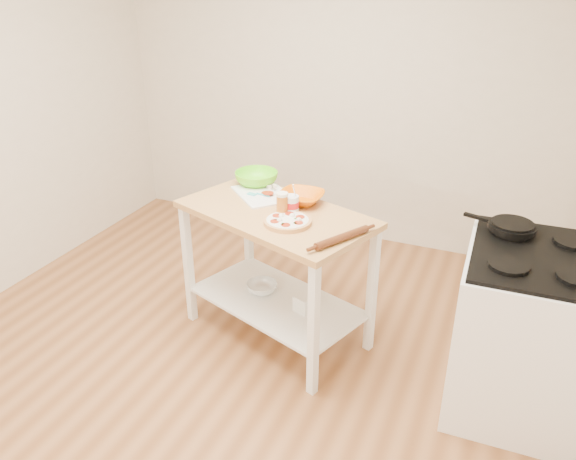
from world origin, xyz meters
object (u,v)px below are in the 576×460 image
(skillet, at_px, (511,227))
(cutting_board, at_px, (263,193))
(pizza, at_px, (288,221))
(yogurt_tub, at_px, (292,204))
(knife, at_px, (256,184))
(shelf_bin, at_px, (304,303))
(spatula, at_px, (258,195))
(shelf_glass_bowl, at_px, (262,287))
(orange_bowl, at_px, (301,198))
(prep_island, at_px, (276,248))
(green_bowl, at_px, (256,178))
(gas_stove, at_px, (525,331))
(rolling_pin, at_px, (342,238))
(beer_pint, at_px, (282,204))

(skillet, bearing_deg, cutting_board, -165.59)
(pizza, distance_m, yogurt_tub, 0.16)
(knife, bearing_deg, shelf_bin, -18.42)
(spatula, bearing_deg, pizza, -32.71)
(shelf_glass_bowl, bearing_deg, orange_bowl, 30.07)
(shelf_bin, bearing_deg, spatula, 153.31)
(cutting_board, height_order, shelf_bin, cutting_board)
(skillet, xyz_separation_m, pizza, (-1.20, -0.29, -0.06))
(prep_island, xyz_separation_m, knife, (-0.29, 0.33, 0.27))
(prep_island, relative_size, green_bowl, 4.61)
(knife, bearing_deg, yogurt_tub, -20.44)
(prep_island, bearing_deg, knife, 131.56)
(cutting_board, xyz_separation_m, shelf_bin, (0.40, -0.26, -0.59))
(gas_stove, xyz_separation_m, rolling_pin, (-1.00, -0.18, 0.45))
(pizza, distance_m, green_bowl, 0.66)
(spatula, xyz_separation_m, shelf_glass_bowl, (0.07, -0.11, -0.62))
(green_bowl, bearing_deg, spatula, -61.85)
(spatula, height_order, knife, knife)
(knife, xyz_separation_m, green_bowl, (-0.01, 0.03, 0.03))
(spatula, height_order, green_bowl, green_bowl)
(beer_pint, xyz_separation_m, yogurt_tub, (0.04, 0.06, -0.02))
(gas_stove, xyz_separation_m, yogurt_tub, (-1.41, 0.07, 0.48))
(skillet, xyz_separation_m, beer_pint, (-1.27, -0.20, -0.00))
(gas_stove, height_order, beer_pint, gas_stove)
(knife, xyz_separation_m, rolling_pin, (0.79, -0.56, 0.00))
(green_bowl, xyz_separation_m, yogurt_tub, (0.40, -0.34, 0.01))
(cutting_board, xyz_separation_m, shelf_glass_bowl, (0.05, -0.16, -0.62))
(shelf_glass_bowl, bearing_deg, beer_pint, -24.91)
(cutting_board, bearing_deg, yogurt_tub, 7.83)
(cutting_board, relative_size, spatula, 3.20)
(skillet, bearing_deg, yogurt_tub, -157.18)
(green_bowl, relative_size, yogurt_tub, 1.51)
(pizza, distance_m, cutting_board, 0.47)
(pizza, bearing_deg, beer_pint, 128.20)
(cutting_board, distance_m, orange_bowl, 0.28)
(rolling_pin, bearing_deg, green_bowl, 143.89)
(gas_stove, relative_size, spatula, 7.13)
(gas_stove, xyz_separation_m, orange_bowl, (-1.41, 0.24, 0.46))
(spatula, height_order, beer_pint, beer_pint)
(prep_island, height_order, orange_bowl, orange_bowl)
(pizza, bearing_deg, skillet, 13.79)
(beer_pint, xyz_separation_m, shelf_glass_bowl, (-0.19, 0.09, -0.68))
(orange_bowl, distance_m, yogurt_tub, 0.16)
(orange_bowl, xyz_separation_m, shelf_glass_bowl, (-0.23, -0.13, -0.64))
(shelf_glass_bowl, bearing_deg, spatula, 121.45)
(skillet, relative_size, knife, 1.47)
(beer_pint, distance_m, shelf_glass_bowl, 0.71)
(pizza, bearing_deg, orange_bowl, 97.50)
(pizza, xyz_separation_m, cutting_board, (-0.32, 0.35, -0.01))
(knife, distance_m, rolling_pin, 0.96)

